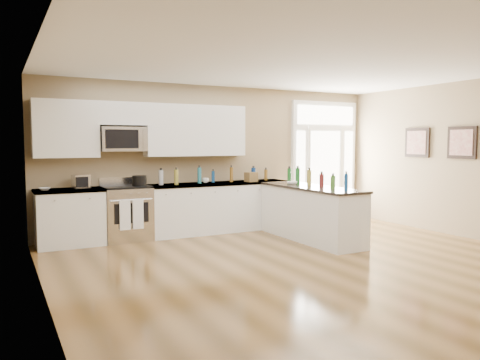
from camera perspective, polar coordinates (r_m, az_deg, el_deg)
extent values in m
plane|color=#503716|center=(6.12, 14.10, -11.68)|extent=(8.00, 8.00, 0.00)
plane|color=#947F5D|center=(9.25, -2.52, 2.72)|extent=(7.00, 0.00, 7.00)
plane|color=#947F5D|center=(4.39, -21.90, 0.35)|extent=(0.00, 8.00, 8.00)
plane|color=white|center=(5.98, 14.64, 15.05)|extent=(8.00, 8.00, 0.00)
cube|color=white|center=(8.21, -20.00, -4.44)|extent=(1.06, 0.62, 0.90)
cube|color=black|center=(8.28, -19.92, -7.18)|extent=(1.02, 0.52, 0.10)
cube|color=black|center=(8.15, -20.09, -1.18)|extent=(1.10, 0.66, 0.04)
cube|color=white|center=(8.98, -2.55, -3.42)|extent=(2.81, 0.62, 0.90)
cube|color=black|center=(9.05, -2.54, -5.93)|extent=(2.77, 0.52, 0.10)
cube|color=black|center=(8.93, -2.56, -0.43)|extent=(2.85, 0.66, 0.04)
cube|color=white|center=(8.29, 8.57, -4.13)|extent=(0.65, 2.28, 0.90)
cube|color=black|center=(8.36, 8.54, -6.84)|extent=(0.61, 2.18, 0.10)
cube|color=black|center=(8.24, 8.61, -0.90)|extent=(0.69, 2.32, 0.04)
cube|color=white|center=(8.26, -20.48, 5.86)|extent=(1.04, 0.33, 0.95)
cube|color=white|center=(8.86, -5.42, 6.02)|extent=(1.94, 0.33, 0.95)
cube|color=white|center=(8.45, -14.21, 7.84)|extent=(0.82, 0.33, 0.40)
cube|color=silver|center=(8.40, -14.10, 4.86)|extent=(0.78, 0.40, 0.42)
cube|color=black|center=(8.18, -14.16, 4.87)|extent=(0.56, 0.01, 0.32)
cube|color=white|center=(10.56, 10.20, 2.34)|extent=(1.70, 0.08, 2.60)
cube|color=white|center=(10.53, 10.35, 0.97)|extent=(0.78, 0.02, 1.80)
cube|color=white|center=(10.14, 7.41, 0.87)|extent=(0.22, 0.02, 1.80)
cube|color=white|center=(10.95, 13.07, 1.06)|extent=(0.22, 0.02, 1.80)
cube|color=white|center=(10.53, 10.45, 7.78)|extent=(1.50, 0.02, 0.40)
cube|color=black|center=(9.90, 20.79, 4.29)|extent=(0.04, 0.58, 0.58)
cube|color=#9B3E3E|center=(9.88, 20.69, 4.29)|extent=(0.01, 0.46, 0.46)
cube|color=black|center=(9.27, 25.44, 4.14)|extent=(0.04, 0.58, 0.58)
cube|color=#9B3E3E|center=(9.25, 25.34, 4.15)|extent=(0.01, 0.46, 0.46)
cube|color=silver|center=(8.39, -13.64, -4.05)|extent=(0.80, 0.65, 0.92)
cube|color=black|center=(8.33, -13.70, -0.81)|extent=(0.80, 0.60, 0.03)
cube|color=silver|center=(8.61, -14.20, -0.15)|extent=(0.80, 0.04, 0.14)
cube|color=black|center=(8.06, -13.07, -3.95)|extent=(0.58, 0.01, 0.34)
cylinder|color=silver|center=(8.00, -13.05, -2.42)|extent=(0.70, 0.02, 0.02)
cube|color=white|center=(8.00, -13.84, -4.17)|extent=(0.18, 0.02, 0.50)
cube|color=white|center=(8.05, -12.31, -4.09)|extent=(0.18, 0.02, 0.50)
cylinder|color=black|center=(8.32, -12.17, -0.03)|extent=(0.32, 0.32, 0.19)
cube|color=silver|center=(8.23, -18.81, -0.17)|extent=(0.30, 0.26, 0.23)
cube|color=brown|center=(9.08, 1.36, 0.37)|extent=(0.26, 0.21, 0.19)
imported|color=white|center=(8.08, -22.72, -1.02)|extent=(0.22, 0.22, 0.04)
imported|color=white|center=(8.50, 6.37, -0.37)|extent=(0.21, 0.21, 0.06)
imported|color=white|center=(8.85, -4.22, -0.05)|extent=(0.14, 0.14, 0.09)
cylinder|color=#19591E|center=(8.88, 6.03, 0.54)|extent=(0.07, 0.07, 0.27)
cylinder|color=navy|center=(8.94, -3.30, 0.40)|extent=(0.06, 0.06, 0.22)
cylinder|color=brown|center=(9.44, 3.18, 0.62)|extent=(0.07, 0.07, 0.22)
cylinder|color=olive|center=(8.34, 8.43, 0.28)|extent=(0.08, 0.08, 0.28)
cylinder|color=#26727F|center=(8.78, -4.97, 0.56)|extent=(0.07, 0.07, 0.29)
cylinder|color=#591919|center=(8.13, 9.91, -0.04)|extent=(0.08, 0.08, 0.23)
cylinder|color=#B2B2B7|center=(8.51, -9.61, 0.30)|extent=(0.08, 0.08, 0.27)
cylinder|color=navy|center=(9.16, 1.65, 0.66)|extent=(0.09, 0.09, 0.27)
cylinder|color=#3F7226|center=(7.83, 11.26, -0.27)|extent=(0.08, 0.08, 0.22)
cylinder|color=#19591E|center=(8.62, 7.05, 0.48)|extent=(0.08, 0.08, 0.30)
cylinder|color=navy|center=(7.61, 12.80, -0.25)|extent=(0.06, 0.06, 0.27)
cylinder|color=brown|center=(9.01, -1.06, 0.66)|extent=(0.06, 0.06, 0.28)
cylinder|color=olive|center=(8.49, -7.78, 0.34)|extent=(0.07, 0.07, 0.27)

